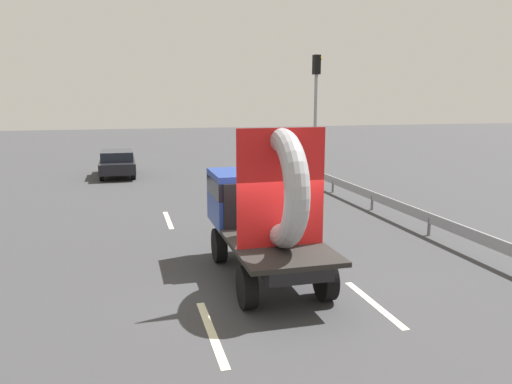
% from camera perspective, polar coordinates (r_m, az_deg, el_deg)
% --- Properties ---
extents(ground_plane, '(120.00, 120.00, 0.00)m').
position_cam_1_polar(ground_plane, '(11.37, 2.14, -11.04)').
color(ground_plane, '#38383A').
extents(flatbed_truck, '(2.02, 4.83, 3.61)m').
position_cam_1_polar(flatbed_truck, '(11.95, 0.69, -1.55)').
color(flatbed_truck, black).
rests_on(flatbed_truck, ground_plane).
extents(distant_sedan, '(1.83, 4.27, 1.39)m').
position_cam_1_polar(distant_sedan, '(28.08, -15.48, 3.25)').
color(distant_sedan, black).
rests_on(distant_sedan, ground_plane).
extents(traffic_light, '(0.42, 0.36, 6.17)m').
position_cam_1_polar(traffic_light, '(24.49, 6.82, 10.15)').
color(traffic_light, gray).
rests_on(traffic_light, ground_plane).
extents(guardrail, '(0.10, 14.80, 0.71)m').
position_cam_1_polar(guardrail, '(17.88, 15.85, -1.57)').
color(guardrail, gray).
rests_on(guardrail, ground_plane).
extents(lane_dash_left_near, '(0.16, 2.70, 0.01)m').
position_cam_1_polar(lane_dash_left_near, '(9.52, -5.10, -15.56)').
color(lane_dash_left_near, beige).
rests_on(lane_dash_left_near, ground_plane).
extents(lane_dash_left_far, '(0.16, 2.55, 0.01)m').
position_cam_1_polar(lane_dash_left_far, '(17.77, -9.96, -3.14)').
color(lane_dash_left_far, beige).
rests_on(lane_dash_left_far, ground_plane).
extents(lane_dash_right_near, '(0.16, 2.48, 0.01)m').
position_cam_1_polar(lane_dash_right_near, '(10.92, 13.26, -12.25)').
color(lane_dash_right_near, beige).
rests_on(lane_dash_right_near, ground_plane).
extents(lane_dash_right_far, '(0.16, 2.74, 0.01)m').
position_cam_1_polar(lane_dash_right_far, '(18.17, 1.11, -2.67)').
color(lane_dash_right_far, beige).
rests_on(lane_dash_right_far, ground_plane).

